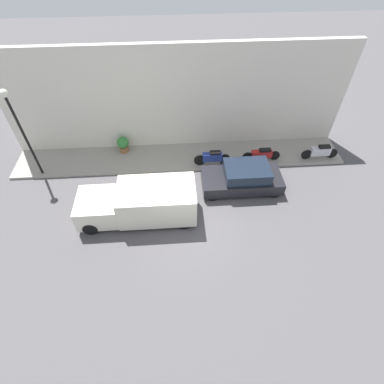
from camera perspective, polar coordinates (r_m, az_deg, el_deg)
The scene contains 10 objects.
ground_plane at distance 13.94m, azimuth -1.48°, elevation -5.18°, with size 60.00×60.00×0.00m, color #514F51.
sidewalk at distance 16.98m, azimuth -2.28°, elevation 6.66°, with size 2.31×17.97×0.13m.
building_facade at distance 16.46m, azimuth -2.78°, elevation 17.15°, with size 0.30×17.97×5.76m.
parked_car at distance 15.10m, azimuth 9.69°, elevation 2.69°, with size 1.79×3.95×1.35m.
delivery_van at distance 13.62m, azimuth -10.00°, elevation -2.03°, with size 1.96×5.26×1.72m.
motorcycle_red at distance 16.86m, azimuth 13.16°, elevation 7.03°, with size 0.30×2.06×0.74m.
motorcycle_blue at distance 16.17m, azimuth 3.93°, elevation 6.58°, with size 0.30×1.96×0.84m.
scooter_silver at distance 17.96m, azimuth 23.26°, elevation 7.09°, with size 0.30×2.01×0.84m.
streetlamp at distance 16.01m, azimuth -30.40°, elevation 11.72°, with size 0.37×0.37×4.73m.
potted_plant at distance 17.42m, azimuth -13.00°, elevation 8.90°, with size 0.66×0.66×0.93m.
Camera 1 is at (-8.64, 0.26, 10.94)m, focal length 28.00 mm.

